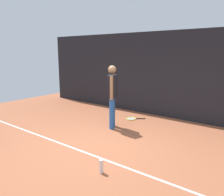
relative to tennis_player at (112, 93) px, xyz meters
name	(u,v)px	position (x,y,z in m)	size (l,w,h in m)	color
ground_plane	(101,144)	(0.52, -1.08, -0.97)	(12.00, 12.00, 0.00)	#9E5638
back_fence	(162,75)	(0.52, 1.92, 0.38)	(10.00, 0.10, 2.69)	black
court_line	(84,152)	(0.52, -1.62, -0.96)	(9.00, 0.05, 0.00)	white
tennis_player	(112,93)	(0.00, 0.00, 0.00)	(0.40, 0.46, 1.70)	#2659A5
tennis_racket	(132,119)	(0.00, 1.00, -0.95)	(0.59, 0.52, 0.03)	black
water_bottle	(101,166)	(1.34, -2.03, -0.85)	(0.07, 0.07, 0.24)	white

